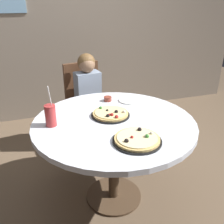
# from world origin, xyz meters

# --- Properties ---
(ground_plane) EXTENTS (8.00, 8.00, 0.00)m
(ground_plane) POSITION_xyz_m (0.00, 0.00, 0.00)
(ground_plane) COLOR brown
(wall_with_window) EXTENTS (5.20, 0.14, 2.90)m
(wall_with_window) POSITION_xyz_m (-0.00, 1.93, 1.45)
(wall_with_window) COLOR gray
(wall_with_window) RESTS_ON ground_plane
(dining_table) EXTENTS (1.24, 1.24, 0.75)m
(dining_table) POSITION_xyz_m (0.00, 0.00, 0.66)
(dining_table) COLOR silver
(dining_table) RESTS_ON ground_plane
(chair_wooden) EXTENTS (0.46, 0.46, 0.95)m
(chair_wooden) POSITION_xyz_m (-0.01, 1.00, 0.53)
(chair_wooden) COLOR brown
(chair_wooden) RESTS_ON ground_plane
(diner_child) EXTENTS (0.30, 0.43, 1.08)m
(diner_child) POSITION_xyz_m (0.01, 0.82, 0.48)
(diner_child) COLOR #3F4766
(diner_child) RESTS_ON ground_plane
(pizza_veggie) EXTENTS (0.32, 0.32, 0.05)m
(pizza_veggie) POSITION_xyz_m (0.05, -0.34, 0.77)
(pizza_veggie) COLOR black
(pizza_veggie) RESTS_ON dining_table
(pizza_cheese) EXTENTS (0.31, 0.31, 0.05)m
(pizza_cheese) POSITION_xyz_m (0.00, 0.09, 0.77)
(pizza_cheese) COLOR black
(pizza_cheese) RESTS_ON dining_table
(soda_cup) EXTENTS (0.08, 0.08, 0.31)m
(soda_cup) POSITION_xyz_m (-0.46, 0.07, 0.83)
(soda_cup) COLOR #B73333
(soda_cup) RESTS_ON dining_table
(sauce_bowl) EXTENTS (0.07, 0.07, 0.04)m
(sauce_bowl) POSITION_xyz_m (0.07, 0.39, 0.77)
(sauce_bowl) COLOR brown
(sauce_bowl) RESTS_ON dining_table
(plate_small) EXTENTS (0.18, 0.18, 0.01)m
(plate_small) POSITION_xyz_m (0.25, 0.33, 0.76)
(plate_small) COLOR white
(plate_small) RESTS_ON dining_table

